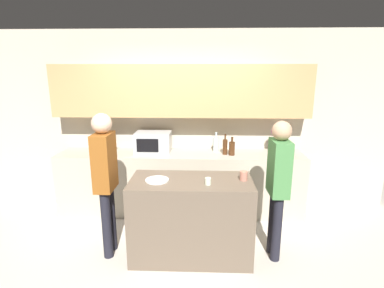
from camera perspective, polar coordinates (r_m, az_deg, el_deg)
ground_plane at (r=3.58m, az=-3.85°, el=-22.47°), size 14.00×14.00×0.00m
back_wall at (r=4.57m, az=-2.02°, el=6.61°), size 6.40×0.40×2.70m
back_counter at (r=4.58m, az=-2.15°, el=-7.30°), size 3.60×0.62×0.93m
kitchen_island at (r=3.54m, az=-0.16°, el=-13.97°), size 1.36×0.65×0.94m
microwave at (r=4.47m, az=-7.41°, el=0.32°), size 0.52×0.39×0.30m
toaster at (r=4.66m, az=-16.04°, el=-0.32°), size 0.26×0.16×0.18m
potted_plant at (r=4.53m, az=15.56°, el=0.70°), size 0.14×0.14×0.40m
bottle_0 at (r=4.49m, az=4.60°, el=-0.04°), size 0.09×0.09×0.30m
bottle_1 at (r=4.35m, az=6.31°, el=-0.49°), size 0.07×0.07×0.30m
bottle_2 at (r=4.33m, az=7.61°, el=-0.79°), size 0.08×0.08×0.27m
plate_on_island at (r=3.34m, az=-6.67°, el=-6.84°), size 0.26×0.26×0.01m
cup_0 at (r=3.21m, az=3.06°, el=-7.10°), size 0.07×0.07×0.08m
cup_1 at (r=3.37m, az=9.82°, el=-5.98°), size 0.09×0.09×0.10m
person_left at (r=3.46m, az=16.11°, el=-6.50°), size 0.21×0.34×1.60m
person_center at (r=3.50m, az=-16.19°, el=-5.40°), size 0.22×0.34×1.68m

